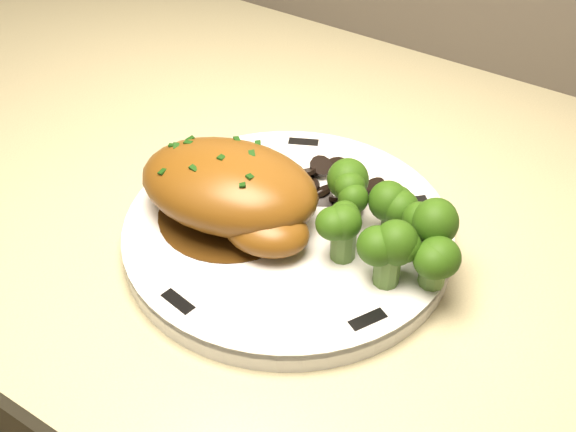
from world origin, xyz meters
The scene contains 11 objects.
counter centered at (0.30, 1.67, 0.42)m, with size 1.91×0.64×0.94m.
plate centered at (0.61, 1.60, 0.83)m, with size 0.28×0.28×0.02m, color silver.
rim_accent_0 centered at (0.70, 1.69, 0.84)m, with size 0.03×0.01×0.00m, color black.
rim_accent_1 centered at (0.56, 1.71, 0.84)m, with size 0.03×0.01×0.00m, color black.
rim_accent_2 centered at (0.49, 1.58, 0.84)m, with size 0.03×0.01×0.00m, color black.
rim_accent_3 centered at (0.59, 1.48, 0.84)m, with size 0.03×0.01×0.00m, color black.
rim_accent_4 centered at (0.72, 1.54, 0.84)m, with size 0.03×0.01×0.00m, color black.
gravy_pool centered at (0.56, 1.58, 0.84)m, with size 0.13×0.13×0.00m, color #362009.
chicken_breast centered at (0.57, 1.58, 0.87)m, with size 0.18×0.13×0.06m.
mushroom_pile centered at (0.62, 1.66, 0.85)m, with size 0.09×0.07×0.02m.
broccoli_florets centered at (0.70, 1.61, 0.87)m, with size 0.12×0.09×0.05m.
Camera 1 is at (0.87, 1.21, 1.25)m, focal length 45.00 mm.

